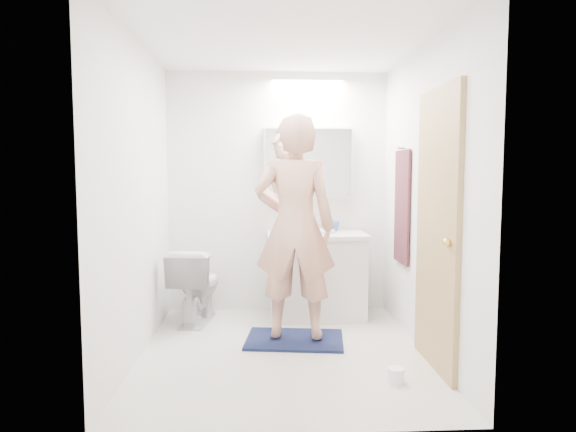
{
  "coord_description": "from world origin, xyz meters",
  "views": [
    {
      "loc": [
        -0.17,
        -3.84,
        1.41
      ],
      "look_at": [
        0.05,
        0.25,
        1.05
      ],
      "focal_mm": 31.46,
      "sensor_mm": 36.0,
      "label": 1
    }
  ],
  "objects": [
    {
      "name": "door",
      "position": [
        1.08,
        -0.35,
        1.0
      ],
      "size": [
        0.04,
        0.8,
        2.0
      ],
      "primitive_type": "cube",
      "color": "tan",
      "rests_on": "wall_right"
    },
    {
      "name": "floor",
      "position": [
        0.0,
        0.0,
        0.0
      ],
      "size": [
        2.5,
        2.5,
        0.0
      ],
      "primitive_type": "plane",
      "color": "silver",
      "rests_on": "ground"
    },
    {
      "name": "wall_front",
      "position": [
        0.0,
        -1.25,
        1.2
      ],
      "size": [
        2.5,
        0.0,
        2.5
      ],
      "primitive_type": "plane",
      "rotation": [
        -1.57,
        0.0,
        0.0
      ],
      "color": "white",
      "rests_on": "floor"
    },
    {
      "name": "wall_back",
      "position": [
        0.0,
        1.25,
        1.2
      ],
      "size": [
        2.5,
        0.0,
        2.5
      ],
      "primitive_type": "plane",
      "rotation": [
        1.57,
        0.0,
        0.0
      ],
      "color": "white",
      "rests_on": "floor"
    },
    {
      "name": "faucet",
      "position": [
        0.37,
        1.19,
        0.9
      ],
      "size": [
        0.02,
        0.02,
        0.16
      ],
      "primitive_type": "cylinder",
      "color": "white",
      "rests_on": "countertop"
    },
    {
      "name": "door_knob",
      "position": [
        1.04,
        -0.65,
        0.95
      ],
      "size": [
        0.06,
        0.06,
        0.06
      ],
      "primitive_type": "sphere",
      "color": "gold",
      "rests_on": "door"
    },
    {
      "name": "towel_hook",
      "position": [
        1.07,
        0.55,
        1.62
      ],
      "size": [
        0.07,
        0.02,
        0.02
      ],
      "primitive_type": "cylinder",
      "rotation": [
        0.0,
        1.57,
        0.0
      ],
      "color": "silver",
      "rests_on": "wall_right"
    },
    {
      "name": "sink_basin",
      "position": [
        0.37,
        0.99,
        0.84
      ],
      "size": [
        0.36,
        0.36,
        0.03
      ],
      "primitive_type": "cylinder",
      "color": "silver",
      "rests_on": "countertop"
    },
    {
      "name": "toothbrush_cup",
      "position": [
        0.56,
        1.12,
        0.87
      ],
      "size": [
        0.12,
        0.12,
        0.1
      ],
      "primitive_type": "imported",
      "rotation": [
        0.0,
        0.0,
        0.16
      ],
      "color": "#3957AD",
      "rests_on": "countertop"
    },
    {
      "name": "soap_bottle_b",
      "position": [
        0.13,
        1.15,
        0.9
      ],
      "size": [
        0.1,
        0.1,
        0.17
      ],
      "primitive_type": "imported",
      "rotation": [
        0.0,
        0.0,
        -0.56
      ],
      "color": "#608DCE",
      "rests_on": "countertop"
    },
    {
      "name": "mirror_panel",
      "position": [
        0.3,
        1.1,
        1.5
      ],
      "size": [
        0.84,
        0.01,
        0.66
      ],
      "primitive_type": "cube",
      "color": "silver",
      "rests_on": "medicine_cabinet"
    },
    {
      "name": "medicine_cabinet",
      "position": [
        0.3,
        1.18,
        1.5
      ],
      "size": [
        0.88,
        0.14,
        0.7
      ],
      "primitive_type": "cube",
      "color": "white",
      "rests_on": "wall_back"
    },
    {
      "name": "toilet",
      "position": [
        -0.78,
        0.85,
        0.35
      ],
      "size": [
        0.49,
        0.74,
        0.71
      ],
      "primitive_type": "imported",
      "rotation": [
        0.0,
        0.0,
        2.99
      ],
      "color": "silver",
      "rests_on": "floor"
    },
    {
      "name": "soap_bottle_a",
      "position": [
        0.11,
        1.11,
        0.93
      ],
      "size": [
        0.11,
        0.11,
        0.22
      ],
      "primitive_type": "imported",
      "rotation": [
        0.0,
        0.0,
        0.38
      ],
      "color": "#C6BD80",
      "rests_on": "countertop"
    },
    {
      "name": "countertop",
      "position": [
        0.37,
        0.96,
        0.8
      ],
      "size": [
        0.95,
        0.58,
        0.04
      ],
      "primitive_type": "cube",
      "color": "silver",
      "rests_on": "vanity_cabinet"
    },
    {
      "name": "bath_rug",
      "position": [
        0.11,
        0.25,
        0.01
      ],
      "size": [
        0.86,
        0.65,
        0.02
      ],
      "primitive_type": "cube",
      "rotation": [
        0.0,
        0.0,
        -0.13
      ],
      "color": "#131B3D",
      "rests_on": "floor"
    },
    {
      "name": "toilet_paper_roll",
      "position": [
        0.73,
        -0.62,
        0.05
      ],
      "size": [
        0.11,
        0.11,
        0.1
      ],
      "primitive_type": "cylinder",
      "color": "white",
      "rests_on": "floor"
    },
    {
      "name": "ceiling",
      "position": [
        0.0,
        0.0,
        2.4
      ],
      "size": [
        2.5,
        2.5,
        0.0
      ],
      "primitive_type": "plane",
      "rotation": [
        3.14,
        0.0,
        0.0
      ],
      "color": "white",
      "rests_on": "floor"
    },
    {
      "name": "vanity_cabinet",
      "position": [
        0.37,
        0.96,
        0.39
      ],
      "size": [
        0.9,
        0.55,
        0.78
      ],
      "primitive_type": "cube",
      "color": "silver",
      "rests_on": "floor"
    },
    {
      "name": "wall_left",
      "position": [
        -1.1,
        0.0,
        1.2
      ],
      "size": [
        0.0,
        2.5,
        2.5
      ],
      "primitive_type": "plane",
      "rotation": [
        1.57,
        0.0,
        1.57
      ],
      "color": "white",
      "rests_on": "floor"
    },
    {
      "name": "towel",
      "position": [
        1.08,
        0.55,
        1.1
      ],
      "size": [
        0.02,
        0.42,
        1.0
      ],
      "primitive_type": "cube",
      "color": "#111D35",
      "rests_on": "wall_right"
    },
    {
      "name": "wall_right",
      "position": [
        1.1,
        0.0,
        1.2
      ],
      "size": [
        0.0,
        2.5,
        2.5
      ],
      "primitive_type": "plane",
      "rotation": [
        1.57,
        0.0,
        -1.57
      ],
      "color": "white",
      "rests_on": "floor"
    },
    {
      "name": "person",
      "position": [
        0.11,
        0.25,
        0.96
      ],
      "size": [
        0.71,
        0.52,
        1.82
      ],
      "primitive_type": "imported",
      "rotation": [
        0.0,
        0.0,
        3.02
      ],
      "color": "tan",
      "rests_on": "bath_rug"
    }
  ]
}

